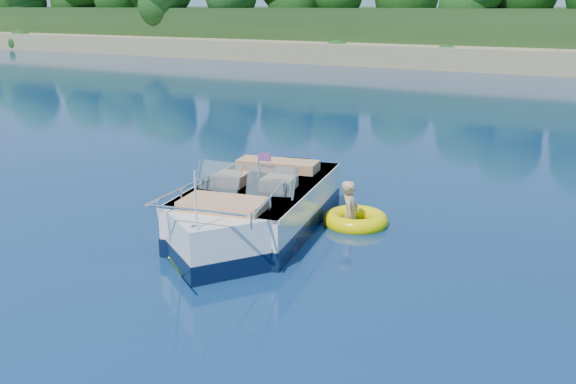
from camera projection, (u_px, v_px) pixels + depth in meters
The scene contains 4 objects.
ground at pixel (211, 250), 11.51m from camera, with size 160.00×160.00×0.00m, color #091D3F.
motorboat at pixel (252, 214), 12.24m from camera, with size 2.98×6.11×2.06m.
tow_tube at pixel (356, 220), 12.84m from camera, with size 1.31×1.31×0.34m.
boy at pixel (350, 224), 12.88m from camera, with size 0.53×0.35×1.45m, color tan.
Camera 1 is at (6.55, -8.65, 4.23)m, focal length 40.00 mm.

